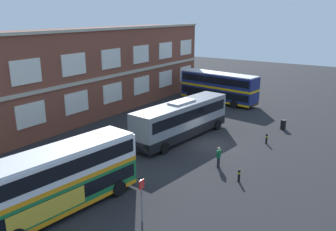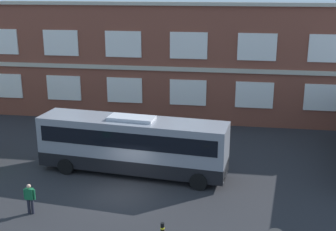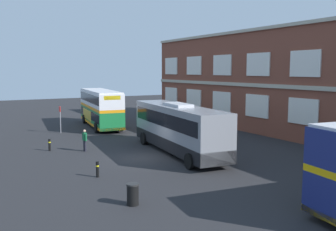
% 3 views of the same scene
% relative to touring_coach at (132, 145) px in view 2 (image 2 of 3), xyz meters
% --- Properties ---
extents(ground_plane, '(120.00, 120.00, 0.00)m').
position_rel_touring_coach_xyz_m(ground_plane, '(0.13, -0.98, -1.91)').
color(ground_plane, '#232326').
extents(brick_terminal_building, '(44.68, 8.19, 10.33)m').
position_rel_touring_coach_xyz_m(brick_terminal_building, '(-0.53, 15.00, 3.11)').
color(brick_terminal_building, brown).
rests_on(brick_terminal_building, ground).
extents(touring_coach, '(12.21, 3.89, 3.80)m').
position_rel_touring_coach_xyz_m(touring_coach, '(0.00, 0.00, 0.00)').
color(touring_coach, gray).
rests_on(touring_coach, ground).
extents(waiting_passenger, '(0.64, 0.26, 1.70)m').
position_rel_touring_coach_xyz_m(waiting_passenger, '(-4.11, -5.98, -0.98)').
color(waiting_passenger, black).
rests_on(waiting_passenger, ground).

